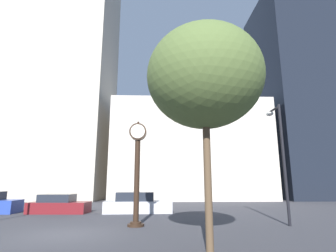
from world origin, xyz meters
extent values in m
plane|color=#38383D|center=(0.00, 0.00, 0.00)|extent=(200.00, 200.00, 0.00)
cube|color=#BCB29E|center=(-11.01, 24.00, 18.23)|extent=(15.42, 12.00, 36.45)
cube|color=beige|center=(7.74, 24.00, 6.04)|extent=(19.33, 12.00, 12.07)
cube|color=black|center=(23.92, 24.00, 14.50)|extent=(10.52, 12.00, 29.00)
cylinder|color=black|center=(2.69, 1.93, 0.06)|extent=(0.81, 0.81, 0.12)
cylinder|color=black|center=(2.69, 1.93, 0.17)|extent=(0.54, 0.54, 0.10)
cylinder|color=black|center=(2.69, 1.93, 2.20)|extent=(0.27, 0.27, 3.96)
cylinder|color=black|center=(2.69, 1.93, 4.61)|extent=(0.87, 0.39, 0.87)
cylinder|color=white|center=(2.69, 1.72, 4.61)|extent=(0.72, 0.02, 0.72)
cylinder|color=white|center=(2.69, 2.14, 4.61)|extent=(0.72, 0.02, 0.72)
sphere|color=black|center=(2.69, 1.93, 5.11)|extent=(0.12, 0.12, 0.12)
cube|color=maroon|center=(-3.10, 7.75, 0.37)|extent=(4.05, 1.97, 0.74)
cube|color=#232833|center=(-3.30, 7.76, 1.00)|extent=(2.26, 1.67, 0.52)
cube|color=#BCBCC1|center=(2.34, 7.74, 0.40)|extent=(4.76, 1.96, 0.80)
cube|color=#232833|center=(2.10, 7.73, 1.10)|extent=(2.65, 1.65, 0.60)
cylinder|color=black|center=(10.16, 1.82, 3.07)|extent=(0.14, 0.14, 6.14)
cylinder|color=black|center=(10.16, 2.42, 6.04)|extent=(0.11, 1.20, 0.11)
ellipsoid|color=silver|center=(10.16, 3.02, 5.94)|extent=(0.36, 0.60, 0.24)
cylinder|color=brown|center=(5.34, -2.97, 2.21)|extent=(0.24, 0.24, 4.42)
ellipsoid|color=#516633|center=(5.34, -2.97, 5.62)|extent=(3.98, 3.98, 3.58)
camera|label=1|loc=(3.80, -11.39, 2.06)|focal=28.00mm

